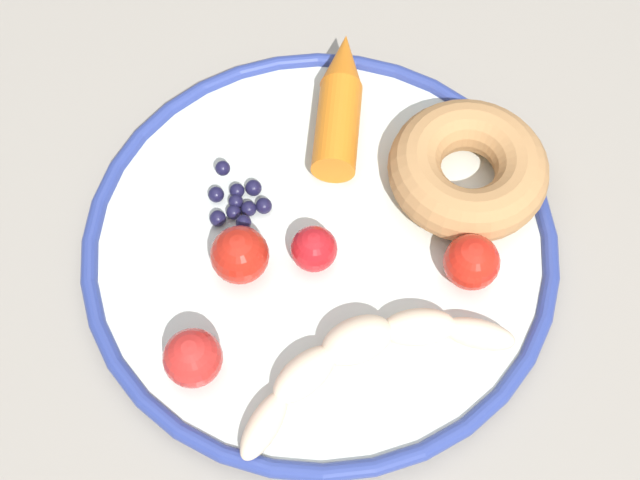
# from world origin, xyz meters

# --- Properties ---
(ground_plane) EXTENTS (6.00, 6.00, 0.00)m
(ground_plane) POSITION_xyz_m (0.00, 0.00, 0.00)
(ground_plane) COLOR #3B3145
(dining_table) EXTENTS (0.90, 0.83, 0.75)m
(dining_table) POSITION_xyz_m (0.00, 0.00, 0.64)
(dining_table) COLOR gray
(dining_table) RESTS_ON ground_plane
(plate) EXTENTS (0.34, 0.34, 0.02)m
(plate) POSITION_xyz_m (-0.05, 0.05, 0.76)
(plate) COLOR silver
(plate) RESTS_ON dining_table
(banana) EXTENTS (0.09, 0.20, 0.03)m
(banana) POSITION_xyz_m (-0.14, 0.04, 0.77)
(banana) COLOR beige
(banana) RESTS_ON plate
(carrot_orange) EXTENTS (0.13, 0.07, 0.03)m
(carrot_orange) POSITION_xyz_m (0.06, 0.01, 0.77)
(carrot_orange) COLOR orange
(carrot_orange) RESTS_ON plate
(donut) EXTENTS (0.15, 0.15, 0.04)m
(donut) POSITION_xyz_m (-0.02, -0.06, 0.78)
(donut) COLOR #B5804C
(donut) RESTS_ON plate
(blueberry_pile) EXTENTS (0.06, 0.05, 0.02)m
(blueberry_pile) POSITION_xyz_m (-0.01, 0.10, 0.77)
(blueberry_pile) COLOR #191638
(blueberry_pile) RESTS_ON plate
(tomato_near) EXTENTS (0.04, 0.04, 0.04)m
(tomato_near) POSITION_xyz_m (-0.12, 0.15, 0.78)
(tomato_near) COLOR red
(tomato_near) RESTS_ON plate
(tomato_mid) EXTENTS (0.03, 0.03, 0.03)m
(tomato_mid) POSITION_xyz_m (-0.06, 0.06, 0.77)
(tomato_mid) COLOR red
(tomato_mid) RESTS_ON plate
(tomato_far) EXTENTS (0.04, 0.04, 0.04)m
(tomato_far) POSITION_xyz_m (-0.10, -0.05, 0.78)
(tomato_far) COLOR red
(tomato_far) RESTS_ON plate
(tomato_extra) EXTENTS (0.04, 0.04, 0.04)m
(tomato_extra) POSITION_xyz_m (-0.06, 0.11, 0.78)
(tomato_extra) COLOR red
(tomato_extra) RESTS_ON plate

